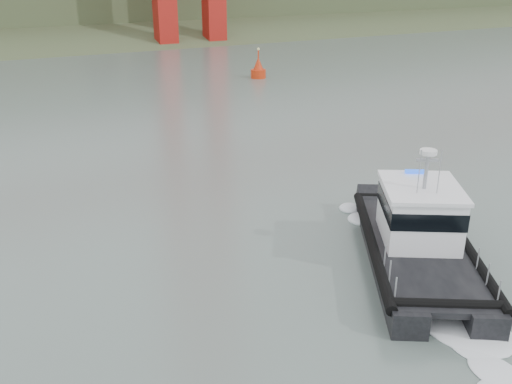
# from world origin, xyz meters

# --- Properties ---
(ground) EXTENTS (400.00, 400.00, 0.00)m
(ground) POSITION_xyz_m (0.00, 0.00, 0.00)
(ground) COLOR #54645D
(ground) RESTS_ON ground
(patrol_boat) EXTENTS (8.87, 11.59, 5.36)m
(patrol_boat) POSITION_xyz_m (6.78, 4.81, 1.34)
(patrol_boat) COLOR black
(patrol_boat) RESTS_ON ground
(nav_buoy) EXTENTS (1.69, 1.69, 3.52)m
(nav_buoy) POSITION_xyz_m (19.31, 45.76, 0.93)
(nav_buoy) COLOR red
(nav_buoy) RESTS_ON ground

